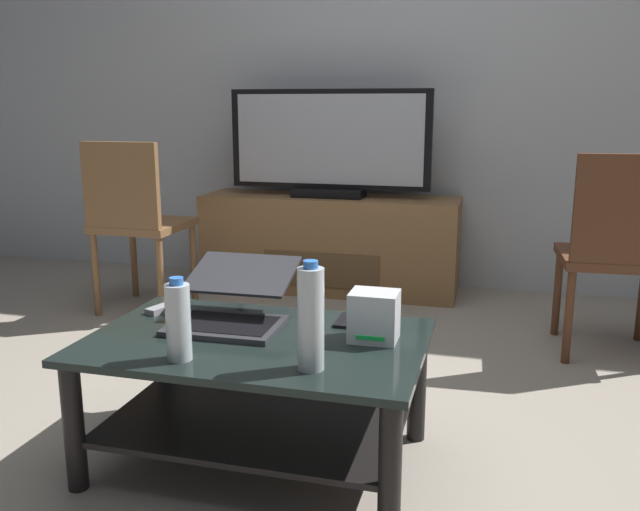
% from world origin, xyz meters
% --- Properties ---
extents(ground_plane, '(7.68, 7.68, 0.00)m').
position_xyz_m(ground_plane, '(0.00, 0.00, 0.00)').
color(ground_plane, '#9E9384').
extents(back_wall, '(6.40, 0.12, 2.80)m').
position_xyz_m(back_wall, '(0.00, 2.11, 1.40)').
color(back_wall, silver).
rests_on(back_wall, ground).
extents(coffee_table, '(1.01, 0.65, 0.41)m').
position_xyz_m(coffee_table, '(-0.11, -0.24, 0.28)').
color(coffee_table, black).
rests_on(coffee_table, ground).
extents(media_cabinet, '(1.52, 0.44, 0.57)m').
position_xyz_m(media_cabinet, '(-0.39, 1.79, 0.28)').
color(media_cabinet, olive).
rests_on(media_cabinet, ground).
extents(television, '(1.18, 0.20, 0.62)m').
position_xyz_m(television, '(-0.39, 1.77, 0.86)').
color(television, black).
rests_on(television, media_cabinet).
extents(dining_chair, '(0.46, 0.46, 0.91)m').
position_xyz_m(dining_chair, '(1.08, 1.01, 0.50)').
color(dining_chair, '#59331E').
rests_on(dining_chair, ground).
extents(side_chair, '(0.44, 0.44, 0.92)m').
position_xyz_m(side_chair, '(-1.27, 1.07, 0.52)').
color(side_chair, brown).
rests_on(side_chair, ground).
extents(laptop, '(0.36, 0.42, 0.18)m').
position_xyz_m(laptop, '(-0.23, -0.11, 0.47)').
color(laptop, '#333338').
rests_on(laptop, coffee_table).
extents(router_box, '(0.14, 0.12, 0.15)m').
position_xyz_m(router_box, '(0.24, -0.16, 0.48)').
color(router_box, silver).
rests_on(router_box, coffee_table).
extents(water_bottle_near, '(0.07, 0.07, 0.23)m').
position_xyz_m(water_bottle_near, '(-0.25, -0.45, 0.52)').
color(water_bottle_near, silver).
rests_on(water_bottle_near, coffee_table).
extents(water_bottle_far, '(0.07, 0.07, 0.30)m').
position_xyz_m(water_bottle_far, '(0.12, -0.43, 0.55)').
color(water_bottle_far, silver).
rests_on(water_bottle_far, coffee_table).
extents(cell_phone, '(0.07, 0.14, 0.01)m').
position_xyz_m(cell_phone, '(0.13, -0.02, 0.42)').
color(cell_phone, black).
rests_on(cell_phone, coffee_table).
extents(tv_remote, '(0.09, 0.17, 0.02)m').
position_xyz_m(tv_remote, '(-0.51, -0.05, 0.42)').
color(tv_remote, '#99999E').
rests_on(tv_remote, coffee_table).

